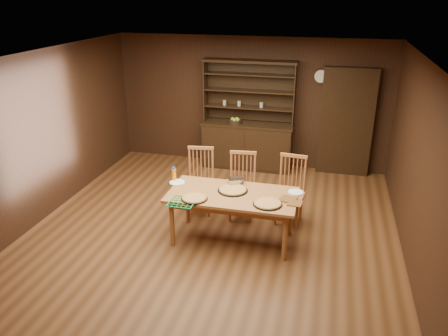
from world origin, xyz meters
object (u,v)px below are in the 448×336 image
(dining_table, at_px, (233,199))
(chair_left, at_px, (200,178))
(chair_right, at_px, (291,187))
(juice_bottle, at_px, (174,174))
(china_hutch, at_px, (248,139))
(chair_center, at_px, (242,183))

(dining_table, distance_m, chair_left, 1.09)
(chair_left, bearing_deg, chair_right, -8.20)
(dining_table, bearing_deg, juice_bottle, 166.30)
(chair_right, xyz_separation_m, juice_bottle, (-1.71, -0.58, 0.28))
(chair_left, bearing_deg, juice_bottle, -120.74)
(china_hutch, height_order, dining_table, china_hutch)
(chair_left, distance_m, chair_right, 1.47)
(chair_right, relative_size, juice_bottle, 4.92)
(china_hutch, xyz_separation_m, chair_left, (-0.38, -2.05, -0.02))
(dining_table, height_order, juice_bottle, juice_bottle)
(dining_table, relative_size, chair_right, 1.69)
(chair_center, distance_m, chair_right, 0.77)
(chair_left, height_order, juice_bottle, chair_left)
(chair_left, bearing_deg, china_hutch, 71.08)
(china_hutch, height_order, chair_center, china_hutch)
(juice_bottle, bearing_deg, china_hutch, 76.78)
(dining_table, bearing_deg, china_hutch, 96.84)
(china_hutch, relative_size, chair_center, 2.03)
(chair_left, relative_size, juice_bottle, 4.93)
(chair_center, relative_size, chair_right, 0.99)
(chair_left, relative_size, chair_right, 1.00)
(china_hutch, bearing_deg, chair_center, -81.20)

